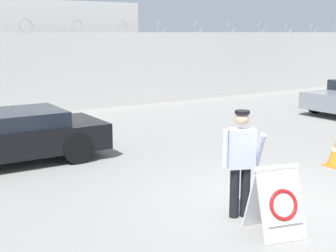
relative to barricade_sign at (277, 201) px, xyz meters
The scene contains 7 objects.
ground_plane 1.40m from the barricade_sign, 36.77° to the left, with size 90.00×90.00×0.00m, color gray.
perimeter_wall 12.02m from the barricade_sign, 84.98° to the left, with size 36.00×0.30×3.34m.
building_block 17.48m from the barricade_sign, 82.14° to the left, with size 6.62×6.69×4.14m.
barricade_sign is the anchor object (origin of this frame).
security_guard 0.90m from the barricade_sign, 90.47° to the left, with size 0.59×0.54×1.71m.
traffic_cone_near 4.10m from the barricade_sign, 25.72° to the left, with size 0.42×0.42×0.66m.
parked_car_front_coupe 6.39m from the barricade_sign, 110.70° to the left, with size 4.46×2.00×1.17m.
Camera 1 is at (-5.86, -5.24, 2.88)m, focal length 50.00 mm.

